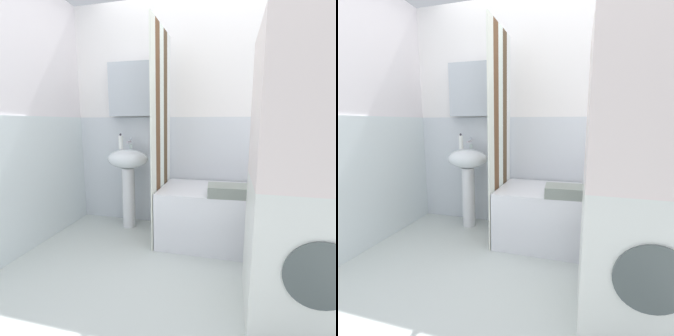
# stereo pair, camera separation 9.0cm
# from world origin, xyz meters

# --- Properties ---
(ground_plane) EXTENTS (4.80, 5.60, 0.04)m
(ground_plane) POSITION_xyz_m (0.00, 0.00, -0.02)
(ground_plane) COLOR silver
(wall_back_tiled) EXTENTS (3.60, 0.18, 2.40)m
(wall_back_tiled) POSITION_xyz_m (-0.05, 1.26, 1.14)
(wall_back_tiled) COLOR white
(wall_back_tiled) RESTS_ON ground_plane
(wall_left_tiled) EXTENTS (0.07, 1.81, 2.40)m
(wall_left_tiled) POSITION_xyz_m (-1.57, 0.34, 1.12)
(wall_left_tiled) COLOR white
(wall_left_tiled) RESTS_ON ground_plane
(sink) EXTENTS (0.44, 0.34, 0.86)m
(sink) POSITION_xyz_m (-0.87, 1.03, 0.63)
(sink) COLOR white
(sink) RESTS_ON ground_plane
(faucet) EXTENTS (0.03, 0.12, 0.12)m
(faucet) POSITION_xyz_m (-0.87, 1.11, 0.92)
(faucet) COLOR silver
(faucet) RESTS_ON sink
(soap_dispenser) EXTENTS (0.05, 0.05, 0.17)m
(soap_dispenser) POSITION_xyz_m (-0.96, 1.05, 0.93)
(soap_dispenser) COLOR white
(soap_dispenser) RESTS_ON sink
(bathtub) EXTENTS (1.40, 0.67, 0.53)m
(bathtub) POSITION_xyz_m (0.26, 0.89, 0.26)
(bathtub) COLOR white
(bathtub) RESTS_ON ground_plane
(shower_curtain) EXTENTS (0.01, 0.67, 2.00)m
(shower_curtain) POSITION_xyz_m (-0.45, 0.89, 1.00)
(shower_curtain) COLOR white
(shower_curtain) RESTS_ON ground_plane
(lotion_bottle) EXTENTS (0.05, 0.05, 0.15)m
(lotion_bottle) POSITION_xyz_m (0.87, 1.17, 0.60)
(lotion_bottle) COLOR white
(lotion_bottle) RESTS_ON bathtub
(shampoo_bottle) EXTENTS (0.06, 0.06, 0.17)m
(shampoo_bottle) POSITION_xyz_m (0.75, 1.15, 0.61)
(shampoo_bottle) COLOR #2A2B2C
(shampoo_bottle) RESTS_ON bathtub
(conditioner_bottle) EXTENTS (0.05, 0.05, 0.23)m
(conditioner_bottle) POSITION_xyz_m (0.64, 1.15, 0.64)
(conditioner_bottle) COLOR #CD4E66
(conditioner_bottle) RESTS_ON bathtub
(body_wash_bottle) EXTENTS (0.05, 0.05, 0.18)m
(body_wash_bottle) POSITION_xyz_m (0.54, 1.14, 0.62)
(body_wash_bottle) COLOR gold
(body_wash_bottle) RESTS_ON bathtub
(towel_folded) EXTENTS (0.36, 0.25, 0.09)m
(towel_folded) POSITION_xyz_m (0.20, 0.66, 0.58)
(towel_folded) COLOR gray
(towel_folded) RESTS_ON bathtub
(washer_dryer_stack) EXTENTS (0.62, 0.63, 1.64)m
(washer_dryer_stack) POSITION_xyz_m (0.63, 0.03, 0.82)
(washer_dryer_stack) COLOR white
(washer_dryer_stack) RESTS_ON ground_plane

